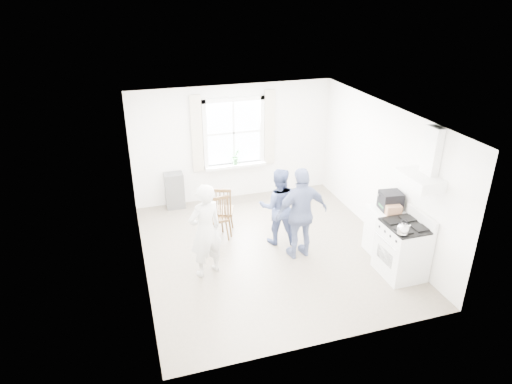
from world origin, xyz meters
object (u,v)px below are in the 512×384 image
Objects in this scene: low_cabinet at (383,231)px; windsor_chair_a at (218,213)px; gas_stove at (402,249)px; person_right at (301,214)px; windsor_chair_b at (221,206)px; person_left at (205,231)px; person_mid at (278,206)px; stereo_stack at (391,201)px.

windsor_chair_a reaches higher than low_cabinet.
gas_stove is at bearing -36.14° from windsor_chair_a.
windsor_chair_b is at bearing -47.95° from person_right.
person_left is at bearing -114.23° from windsor_chair_b.
person_mid is at bearing -18.37° from windsor_chair_a.
person_right is (-1.49, 0.35, 0.41)m from low_cabinet.
low_cabinet is 0.53× the size of person_right.
person_right is at bearing 166.82° from low_cabinet.
stereo_stack is 3.14m from windsor_chair_b.
gas_stove is 1.14× the size of windsor_chair_a.
stereo_stack is at bearing 80.20° from gas_stove.
person_right is at bearing -43.35° from windsor_chair_b.
gas_stove is at bearing 149.36° from person_mid.
gas_stove reaches higher than windsor_chair_a.
person_left is 1.11× the size of person_mid.
person_left is at bearing 174.50° from stereo_stack.
windsor_chair_b is (-2.68, 1.48, 0.19)m from low_cabinet.
person_mid is at bearing -29.55° from windsor_chair_b.
person_left is (-0.43, -0.99, 0.24)m from windsor_chair_a.
person_right is (1.73, 0.06, 0.02)m from person_left.
gas_stove is 0.70m from low_cabinet.
person_mid is at bearing 151.56° from stereo_stack.
stereo_stack is 1.59m from person_right.
person_left is 1.73m from person_right.
windsor_chair_a is (-2.83, 1.31, -0.47)m from stereo_stack.
gas_stove reaches higher than windsor_chair_b.
person_mid is at bearing -73.51° from person_right.
windsor_chair_a is 1.15m from person_mid.
stereo_stack is 0.41× the size of windsor_chair_a.
low_cabinet is 0.60× the size of person_mid.
gas_stove is 0.74× the size of person_mid.
low_cabinet is 3.07m from windsor_chair_b.
gas_stove is 1.24× the size of low_cabinet.
stereo_stack is at bearing 165.69° from person_mid.
gas_stove is at bearing 142.23° from person_left.
stereo_stack is 0.24× the size of person_left.
low_cabinet is 3.07m from windsor_chair_a.
person_mid is (-1.71, 0.93, 0.30)m from low_cabinet.
low_cabinet is 3.25m from person_left.
person_right reaches higher than person_mid.
person_mid is 0.63m from person_right.
person_mid is at bearing 135.23° from gas_stove.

